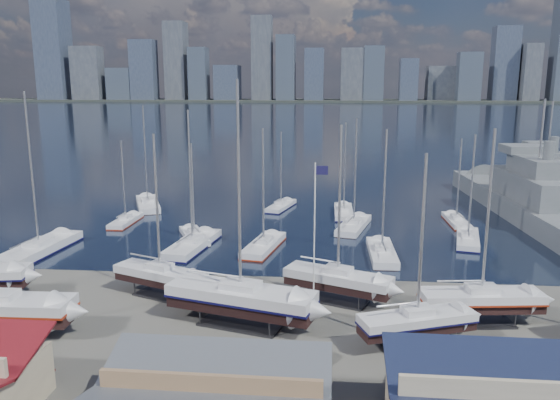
# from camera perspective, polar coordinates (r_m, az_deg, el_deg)

# --- Properties ---
(ground) EXTENTS (1400.00, 1400.00, 0.00)m
(ground) POSITION_cam_1_polar(r_m,az_deg,el_deg) (45.72, -2.70, -12.28)
(ground) COLOR #605E59
(ground) RESTS_ON ground
(water) EXTENTS (1400.00, 600.00, 0.40)m
(water) POSITION_cam_1_polar(r_m,az_deg,el_deg) (351.80, 4.57, 8.87)
(water) COLOR #1B253E
(water) RESTS_ON ground
(far_shore) EXTENTS (1400.00, 80.00, 2.20)m
(far_shore) POSITION_cam_1_polar(r_m,az_deg,el_deg) (611.52, 5.02, 10.29)
(far_shore) COLOR #2D332D
(far_shore) RESTS_ON ground
(skyline) EXTENTS (639.14, 43.80, 107.69)m
(skyline) POSITION_cam_1_polar(r_m,az_deg,el_deg) (605.50, 4.32, 13.88)
(skyline) COLOR #475166
(skyline) RESTS_ON far_shore
(sailboat_cradle_2) EXTENTS (9.21, 5.70, 14.68)m
(sailboat_cradle_2) POSITION_cam_1_polar(r_m,az_deg,el_deg) (50.58, -12.40, -7.67)
(sailboat_cradle_2) COLOR #2D2D33
(sailboat_cradle_2) RESTS_ON ground
(sailboat_cradle_3) EXTENTS (12.49, 6.46, 19.18)m
(sailboat_cradle_3) POSITION_cam_1_polar(r_m,az_deg,el_deg) (43.87, -4.12, -10.20)
(sailboat_cradle_3) COLOR #2D2D33
(sailboat_cradle_3) RESTS_ON ground
(sailboat_cradle_4) EXTENTS (9.78, 6.09, 15.52)m
(sailboat_cradle_4) POSITION_cam_1_polar(r_m,az_deg,el_deg) (48.48, 6.06, -8.27)
(sailboat_cradle_4) COLOR #2D2D33
(sailboat_cradle_4) RESTS_ON ground
(sailboat_cradle_5) EXTENTS (9.00, 5.39, 14.22)m
(sailboat_cradle_5) POSITION_cam_1_polar(r_m,az_deg,el_deg) (41.64, 14.14, -12.19)
(sailboat_cradle_5) COLOR #2D2D33
(sailboat_cradle_5) RESTS_ON ground
(sailboat_cradle_6) EXTENTS (9.89, 3.87, 15.59)m
(sailboat_cradle_6) POSITION_cam_1_polar(r_m,az_deg,el_deg) (46.84, 20.28, -9.72)
(sailboat_cradle_6) COLOR #2D2D33
(sailboat_cradle_6) RESTS_ON ground
(sailboat_moored_0) EXTENTS (4.71, 12.94, 18.93)m
(sailboat_moored_0) POSITION_cam_1_polar(r_m,az_deg,el_deg) (67.62, -23.85, -4.91)
(sailboat_moored_0) COLOR black
(sailboat_moored_0) RESTS_ON water
(sailboat_moored_1) EXTENTS (2.38, 8.03, 11.95)m
(sailboat_moored_1) POSITION_cam_1_polar(r_m,az_deg,el_deg) (77.97, -15.81, -2.18)
(sailboat_moored_1) COLOR black
(sailboat_moored_1) RESTS_ON water
(sailboat_moored_2) EXTENTS (7.04, 11.30, 16.55)m
(sailboat_moored_2) POSITION_cam_1_polar(r_m,az_deg,el_deg) (87.25, -13.64, -0.57)
(sailboat_moored_2) COLOR black
(sailboat_moored_2) RESTS_ON water
(sailboat_moored_3) EXTENTS (4.75, 11.56, 16.78)m
(sailboat_moored_3) POSITION_cam_1_polar(r_m,az_deg,el_deg) (64.52, -9.12, -4.80)
(sailboat_moored_3) COLOR black
(sailboat_moored_3) RESTS_ON water
(sailboat_moored_4) EXTENTS (5.66, 8.42, 12.44)m
(sailboat_moored_4) POSITION_cam_1_polar(r_m,az_deg,el_deg) (68.44, -8.95, -3.80)
(sailboat_moored_4) COLOR black
(sailboat_moored_4) RESTS_ON water
(sailboat_moored_5) EXTENTS (4.33, 8.60, 12.39)m
(sailboat_moored_5) POSITION_cam_1_polar(r_m,az_deg,el_deg) (84.02, 0.11, -0.71)
(sailboat_moored_5) COLOR black
(sailboat_moored_5) RESTS_ON water
(sailboat_moored_6) EXTENTS (4.47, 10.15, 14.68)m
(sailboat_moored_6) POSITION_cam_1_polar(r_m,az_deg,el_deg) (63.57, -1.72, -4.91)
(sailboat_moored_6) COLOR black
(sailboat_moored_6) RESTS_ON water
(sailboat_moored_7) EXTENTS (5.22, 10.48, 15.24)m
(sailboat_moored_7) POSITION_cam_1_polar(r_m,az_deg,el_deg) (72.98, 7.71, -2.77)
(sailboat_moored_7) COLOR black
(sailboat_moored_7) RESTS_ON water
(sailboat_moored_8) EXTENTS (2.75, 9.50, 14.16)m
(sailboat_moored_8) POSITION_cam_1_polar(r_m,az_deg,el_deg) (80.51, 6.66, -1.36)
(sailboat_moored_8) COLOR black
(sailboat_moored_8) RESTS_ON water
(sailboat_moored_9) EXTENTS (2.91, 9.84, 14.79)m
(sailboat_moored_9) POSITION_cam_1_polar(r_m,az_deg,el_deg) (61.91, 10.59, -5.57)
(sailboat_moored_9) COLOR black
(sailboat_moored_9) RESTS_ON water
(sailboat_moored_10) EXTENTS (4.47, 9.50, 13.70)m
(sailboat_moored_10) POSITION_cam_1_polar(r_m,az_deg,el_deg) (69.97, 19.02, -3.99)
(sailboat_moored_10) COLOR black
(sailboat_moored_10) RESTS_ON water
(sailboat_moored_11) EXTENTS (2.49, 8.27, 12.29)m
(sailboat_moored_11) POSITION_cam_1_polar(r_m,az_deg,el_deg) (78.87, 17.92, -2.15)
(sailboat_moored_11) COLOR black
(sailboat_moored_11) RESTS_ON water
(naval_ship_east) EXTENTS (11.67, 52.90, 18.72)m
(naval_ship_east) POSITION_cam_1_polar(r_m,az_deg,el_deg) (85.30, 25.03, -0.72)
(naval_ship_east) COLOR slate
(naval_ship_east) RESTS_ON water
(naval_ship_west) EXTENTS (7.30, 39.34, 17.53)m
(naval_ship_west) POSITION_cam_1_polar(r_m,az_deg,el_deg) (100.17, 25.85, 0.94)
(naval_ship_west) COLOR slate
(naval_ship_west) RESTS_ON water
(car_a) EXTENTS (3.34, 4.65, 1.47)m
(car_a) POSITION_cam_1_polar(r_m,az_deg,el_deg) (39.56, -25.60, -16.42)
(car_a) COLOR gray
(car_a) RESTS_ON ground
(car_b) EXTENTS (4.91, 2.41, 1.55)m
(car_b) POSITION_cam_1_polar(r_m,az_deg,el_deg) (37.29, -3.34, -16.91)
(car_b) COLOR gray
(car_b) RESTS_ON ground
(car_c) EXTENTS (4.35, 5.74, 1.45)m
(car_c) POSITION_cam_1_polar(r_m,az_deg,el_deg) (37.76, 1.94, -16.58)
(car_c) COLOR gray
(car_c) RESTS_ON ground
(car_d) EXTENTS (3.70, 5.85, 1.58)m
(car_d) POSITION_cam_1_polar(r_m,az_deg,el_deg) (36.85, 13.76, -17.60)
(car_d) COLOR gray
(car_d) RESTS_ON ground
(flagpole) EXTENTS (1.11, 0.12, 12.54)m
(flagpole) POSITION_cam_1_polar(r_m,az_deg,el_deg) (45.65, 3.74, -2.66)
(flagpole) COLOR white
(flagpole) RESTS_ON ground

